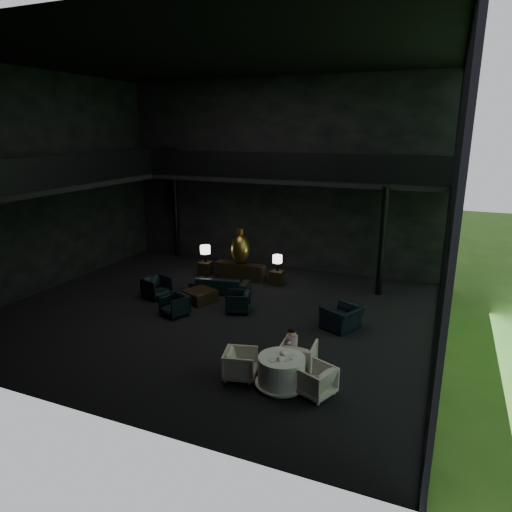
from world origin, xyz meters
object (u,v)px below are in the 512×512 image
at_px(bronze_urn, 240,249).
at_px(table_lamp_right, 277,260).
at_px(side_table_right, 277,277).
at_px(dining_table, 281,373).
at_px(lounge_armchair_south, 174,304).
at_px(dining_chair_west, 240,363).
at_px(dining_chair_north, 298,353).
at_px(side_table_left, 205,268).
at_px(coffee_table, 200,296).
at_px(sofa, 220,281).
at_px(lounge_armchair_west, 156,285).
at_px(child, 292,339).
at_px(dining_chair_east, 316,379).
at_px(console, 240,271).
at_px(window_armchair, 342,313).
at_px(table_lamp_left, 205,250).
at_px(lounge_armchair_east, 238,301).

relative_size(bronze_urn, table_lamp_right, 2.29).
xyz_separation_m(side_table_right, dining_table, (2.67, -6.92, 0.05)).
height_order(table_lamp_right, lounge_armchair_south, table_lamp_right).
height_order(dining_table, dining_chair_west, dining_chair_west).
height_order(lounge_armchair_south, dining_chair_north, dining_chair_north).
bearing_deg(side_table_left, coffee_table, -64.79).
bearing_deg(dining_chair_west, side_table_left, 20.79).
relative_size(sofa, lounge_armchair_west, 2.45).
distance_m(bronze_urn, child, 7.36).
relative_size(lounge_armchair_south, dining_chair_east, 1.00).
bearing_deg(console, window_armchair, -32.75).
bearing_deg(side_table_right, lounge_armchair_south, -115.31).
distance_m(dining_table, dining_chair_north, 0.90).
distance_m(sofa, coffee_table, 1.15).
bearing_deg(console, side_table_right, -0.52).
bearing_deg(coffee_table, dining_table, -41.95).
relative_size(table_lamp_right, child, 0.99).
height_order(dining_table, child, child).
distance_m(side_table_right, coffee_table, 3.40).
bearing_deg(coffee_table, dining_chair_west, -49.75).
distance_m(side_table_left, table_lamp_left, 0.78).
bearing_deg(dining_chair_east, side_table_right, -130.32).
height_order(bronze_urn, window_armchair, bronze_urn).
bearing_deg(side_table_right, window_armchair, -43.56).
xyz_separation_m(coffee_table, dining_chair_east, (5.40, -4.14, 0.19)).
xyz_separation_m(console, lounge_armchair_west, (-1.91, -3.11, 0.13)).
xyz_separation_m(lounge_armchair_east, lounge_armchair_south, (-1.79, -1.08, 0.00)).
bearing_deg(dining_chair_north, side_table_left, -48.03).
relative_size(table_lamp_left, side_table_right, 1.28).
xyz_separation_m(side_table_left, sofa, (1.56, -1.71, 0.17)).
bearing_deg(table_lamp_right, child, -66.51).
xyz_separation_m(side_table_right, dining_chair_east, (3.52, -6.97, 0.12)).
height_order(lounge_armchair_east, dining_chair_east, dining_chair_east).
bearing_deg(dining_chair_east, lounge_armchair_east, -112.54).
bearing_deg(console, table_lamp_right, 0.71).
bearing_deg(table_lamp_left, dining_chair_north, -45.22).
distance_m(side_table_right, dining_chair_east, 7.81).
height_order(side_table_left, dining_table, dining_table).
bearing_deg(lounge_armchair_west, console, -13.41).
bearing_deg(bronze_urn, lounge_armchair_south, -95.47).
bearing_deg(lounge_armchair_east, child, 27.88).
bearing_deg(dining_chair_east, sofa, -112.53).
height_order(table_lamp_left, lounge_armchair_south, table_lamp_left).
bearing_deg(lounge_armchair_south, table_lamp_left, 127.59).
relative_size(lounge_armchair_south, coffee_table, 0.83).
height_order(side_table_left, dining_chair_east, dining_chair_east).
height_order(coffee_table, dining_chair_east, dining_chair_east).
xyz_separation_m(lounge_armchair_south, dining_chair_west, (3.63, -2.71, 0.01)).
distance_m(table_lamp_right, dining_chair_north, 6.72).
relative_size(lounge_armchair_west, window_armchair, 0.80).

